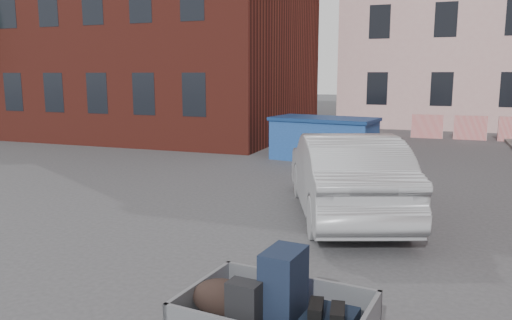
% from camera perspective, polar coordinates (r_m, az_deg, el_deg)
% --- Properties ---
extents(ground, '(120.00, 120.00, 0.00)m').
position_cam_1_polar(ground, '(8.43, -1.20, -8.86)').
color(ground, '#38383A').
rests_on(ground, ground).
extents(far_building, '(6.00, 6.00, 8.00)m').
position_cam_1_polar(far_building, '(37.32, -18.19, 11.30)').
color(far_building, maroon).
rests_on(far_building, ground).
extents(barriers, '(4.70, 0.18, 1.00)m').
position_cam_1_polar(barriers, '(22.58, 23.29, 3.40)').
color(barriers, red).
rests_on(barriers, ground).
extents(trailer, '(1.72, 1.88, 1.20)m').
position_cam_1_polar(trailer, '(4.57, 2.14, -17.31)').
color(trailer, black).
rests_on(trailer, ground).
extents(dumpster, '(3.45, 2.15, 1.35)m').
position_cam_1_polar(dumpster, '(15.98, 7.77, 2.45)').
color(dumpster, '#1F4894').
rests_on(dumpster, ground).
extents(silver_car, '(3.28, 5.15, 1.60)m').
position_cam_1_polar(silver_car, '(9.72, 10.10, -1.60)').
color(silver_car, '#999B9F').
rests_on(silver_car, ground).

